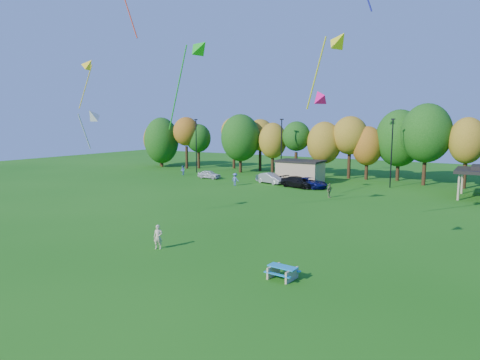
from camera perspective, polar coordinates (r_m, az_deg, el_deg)
The scene contains 18 objects.
ground at distance 24.61m, azimuth -6.27°, elevation -13.00°, with size 160.00×160.00×0.00m, color #19600F.
tree_line at distance 65.51m, azimuth 18.01°, elevation 5.00°, with size 93.57×10.55×11.15m.
lamp_posts at distance 59.53m, azimuth 19.56°, elevation 3.71°, with size 64.50×0.25×9.09m.
utility_building at distance 61.53m, azimuth 8.04°, elevation 1.15°, with size 6.30×4.30×3.25m.
picnic_table at distance 24.54m, azimuth 5.69°, elevation -12.03°, with size 1.75×1.50×0.71m.
kite_flyer at distance 30.16m, azimuth -10.87°, elevation -7.47°, with size 0.62×0.40×1.69m, color beige.
car_a at distance 65.72m, azimuth -4.12°, elevation 0.75°, with size 1.49×3.70×1.26m, color silver.
car_b at distance 60.46m, azimuth 4.07°, elevation 0.23°, with size 1.56×4.47×1.47m, color gray.
car_c at distance 56.99m, azimuth 9.24°, elevation -0.37°, with size 2.28×4.95×1.38m, color #0D1152.
car_d at distance 57.17m, azimuth 7.75°, elevation -0.27°, with size 2.03×5.00×1.45m, color black.
far_person_0 at distance 70.31m, azimuth -7.62°, elevation 1.27°, with size 0.74×0.58×1.53m, color #5675BE.
far_person_2 at distance 50.20m, azimuth 11.80°, elevation -1.39°, with size 0.96×0.40×1.64m, color olive.
far_person_3 at distance 58.38m, azimuth -0.66°, elevation 0.09°, with size 1.10×0.63×1.71m, color #5166B2.
kite_3 at distance 37.49m, azimuth -19.08°, elevation 8.17°, with size 1.08×2.19×3.50m.
kite_4 at distance 31.00m, azimuth 13.06°, elevation 17.67°, with size 3.23×2.03×5.47m.
kite_7 at distance 49.34m, azimuth -19.55°, elevation 14.29°, with size 3.23×1.90×5.44m.
kite_8 at distance 24.16m, azimuth 10.56°, elevation 10.95°, with size 1.45×1.42×1.16m.
kite_14 at distance 35.10m, azimuth -5.33°, elevation 17.13°, with size 4.32×1.75×7.39m.
Camera 1 is at (14.12, -18.16, 8.75)m, focal length 32.00 mm.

